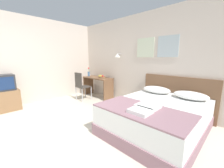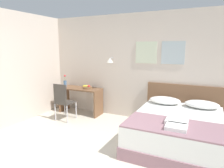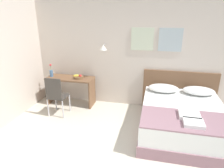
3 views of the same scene
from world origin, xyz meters
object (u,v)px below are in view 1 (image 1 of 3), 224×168
Objects in this scene: pillow_left at (156,90)px; desk at (98,83)px; headboard at (176,96)px; flower_vase at (89,73)px; fruit_bowl at (102,77)px; television at (5,83)px; pillow_right at (190,95)px; folded_towel_near_foot at (148,106)px; folded_towel_mid_bed at (140,111)px; desk_chair at (81,84)px; bed at (156,117)px; throw_blanket at (141,110)px; tv_stand at (8,100)px.

pillow_left is 2.32m from desk.
flower_vase is (-3.19, -0.29, 0.34)m from headboard.
fruit_bowl is 2.76m from television.
folded_towel_near_foot is at bearing -106.51° from pillow_right.
headboard is 1.74m from folded_towel_mid_bed.
desk_chair is 0.77m from fruit_bowl.
folded_towel_near_foot is (0.04, -1.45, 0.13)m from headboard.
headboard reaches higher than folded_towel_mid_bed.
fruit_bowl is (-2.47, -0.26, 0.27)m from headboard.
pillow_right is (0.38, -0.30, 0.16)m from headboard.
desk is (-2.74, 1.19, -0.12)m from folded_towel_near_foot.
folded_towel_mid_bed is 2.93m from fruit_bowl.
flower_vase reaches higher than desk.
bed is at bearing 95.30° from folded_towel_near_foot.
folded_towel_mid_bed is (0.07, -0.14, 0.04)m from throw_blanket.
television reaches higher than bed.
pillow_left reaches higher than desk.
pillow_left is 2.09m from fruit_bowl.
folded_towel_mid_bed is at bearing 18.13° from television.
television is at bearing -109.68° from fruit_bowl.
flower_vase is at bearing -174.87° from headboard.
desk reaches higher than tv_stand.
flower_vase reaches higher than throw_blanket.
desk is at bearing 153.76° from throw_blanket.
desk_chair reaches higher than desk.
pillow_left is 0.72× the size of desk_chair.
folded_towel_near_foot is 2.78m from fruit_bowl.
headboard is at bearing 5.51° from desk.
pillow_right is at bearing -0.24° from flower_vase.
desk is (-2.77, 1.47, -0.12)m from folded_towel_mid_bed.
folded_towel_mid_bed is at bearing 18.11° from tv_stand.
flower_vase is 2.58m from television.
pillow_right is at bearing 61.96° from bed.
desk_chair reaches higher than pillow_left.
folded_towel_mid_bed is at bearing -63.21° from throw_blanket.
flower_vase is at bearing -176.90° from desk.
bed is 0.55m from folded_towel_near_foot.
headboard is (0.00, 1.02, 0.21)m from bed.
television is (-0.93, -2.60, 0.02)m from fruit_bowl.
desk_chair is at bearing -164.72° from pillow_left.
headboard is at bearing 90.00° from bed.
desk_chair is at bearing 71.37° from television.
flower_vase is at bearing 160.18° from folded_towel_near_foot.
desk is at bearing 3.10° from flower_vase.
throw_blanket is (-0.38, -1.29, -0.07)m from pillow_right.
throw_blanket is (0.00, -1.59, 0.09)m from headboard.
folded_towel_near_foot is 3.73m from tv_stand.
desk_chair is at bearing 166.86° from throw_blanket.
folded_towel_near_foot is (0.04, -0.43, 0.34)m from bed.
throw_blanket is 1.64× the size of desk_chair.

